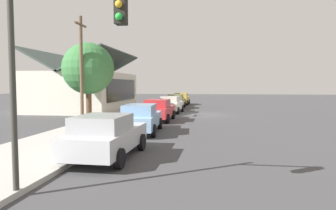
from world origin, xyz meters
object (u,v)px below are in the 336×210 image
object	(u,v)px
car_cherry	(158,110)
traffic_light_main	(55,47)
car_ivory	(171,104)
fire_hydrant_red	(140,114)
car_olive	(176,101)
shade_tree	(88,69)
car_skyblue	(141,118)
utility_pole_wooden	(81,67)
car_silver	(106,136)
car_mustard	(182,99)

from	to	relation	value
car_cherry	traffic_light_main	xyz separation A→B (m)	(-15.43, -0.27, 2.68)
car_ivory	fire_hydrant_red	distance (m)	6.54
car_olive	shade_tree	world-z (taller)	shade_tree
traffic_light_main	car_skyblue	bearing A→B (deg)	1.74
utility_pole_wooden	fire_hydrant_red	xyz separation A→B (m)	(1.16, -4.00, -3.43)
car_skyblue	shade_tree	world-z (taller)	shade_tree
car_olive	car_silver	bearing A→B (deg)	179.53
traffic_light_main	utility_pole_wooden	distance (m)	15.42
shade_tree	fire_hydrant_red	bearing A→B (deg)	-100.32
car_olive	traffic_light_main	distance (m)	27.77
car_ivory	car_olive	distance (m)	5.78
shade_tree	fire_hydrant_red	size ratio (longest dim) A/B	8.34
car_skyblue	traffic_light_main	xyz separation A→B (m)	(-9.84, -0.30, 2.68)
car_silver	utility_pole_wooden	xyz separation A→B (m)	(10.37, 5.43, 3.11)
car_skyblue	shade_tree	distance (m)	9.10
car_cherry	car_skyblue	bearing A→B (deg)	-179.22
car_mustard	traffic_light_main	bearing A→B (deg)	-178.36
car_ivory	fire_hydrant_red	size ratio (longest dim) A/B	6.23
traffic_light_main	car_silver	bearing A→B (deg)	3.28
car_skyblue	traffic_light_main	bearing A→B (deg)	178.56
car_cherry	car_mustard	world-z (taller)	same
utility_pole_wooden	fire_hydrant_red	world-z (taller)	utility_pole_wooden
car_cherry	shade_tree	world-z (taller)	shade_tree
car_silver	car_mustard	world-z (taller)	same
car_skyblue	traffic_light_main	size ratio (longest dim) A/B	0.93
car_olive	shade_tree	bearing A→B (deg)	152.96
car_cherry	car_olive	world-z (taller)	same
car_silver	utility_pole_wooden	distance (m)	12.11
car_silver	utility_pole_wooden	size ratio (longest dim) A/B	0.61
shade_tree	utility_pole_wooden	xyz separation A→B (m)	(-1.94, -0.29, 0.04)
car_silver	utility_pole_wooden	world-z (taller)	utility_pole_wooden
shade_tree	car_olive	bearing A→B (deg)	-26.32
car_mustard	fire_hydrant_red	size ratio (longest dim) A/B	6.29
car_olive	car_mustard	distance (m)	6.05
shade_tree	utility_pole_wooden	distance (m)	1.96
car_ivory	car_olive	xyz separation A→B (m)	(5.77, 0.18, 0.00)
car_olive	car_cherry	bearing A→B (deg)	179.56
car_cherry	fire_hydrant_red	world-z (taller)	car_cherry
car_mustard	shade_tree	bearing A→B (deg)	163.12
car_olive	car_mustard	world-z (taller)	same
car_ivory	car_olive	bearing A→B (deg)	4.93
car_olive	utility_pole_wooden	world-z (taller)	utility_pole_wooden
car_skyblue	car_olive	size ratio (longest dim) A/B	1.00
car_olive	shade_tree	distance (m)	13.04
car_mustard	fire_hydrant_red	world-z (taller)	car_mustard
car_mustard	utility_pole_wooden	world-z (taller)	utility_pole_wooden
traffic_light_main	fire_hydrant_red	bearing A→B (deg)	6.11
car_ivory	traffic_light_main	world-z (taller)	traffic_light_main
car_skyblue	utility_pole_wooden	world-z (taller)	utility_pole_wooden
car_mustard	utility_pole_wooden	bearing A→B (deg)	165.62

